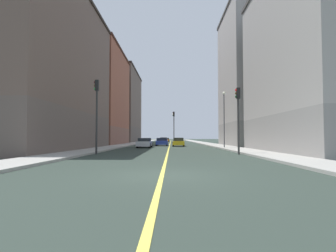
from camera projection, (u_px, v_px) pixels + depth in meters
name	position (u px, v px, depth m)	size (l,w,h in m)	color
ground_plane	(162.00, 175.00, 9.89)	(400.00, 400.00, 0.00)	#2A352E
sidewalk_left	(205.00, 143.00, 58.74)	(2.97, 168.00, 0.15)	#9E9B93
sidewalk_right	(135.00, 143.00, 58.96)	(2.97, 168.00, 0.15)	#9E9B93
lane_center_stripe	(170.00, 144.00, 58.85)	(0.16, 154.00, 0.01)	#E5D14C
building_left_near	(330.00, 58.00, 24.25)	(11.46, 17.44, 17.22)	gray
building_left_mid	(260.00, 77.00, 43.45)	(11.46, 14.73, 22.37)	gray
building_right_corner	(35.00, 70.00, 29.42)	(11.46, 23.28, 17.74)	brown
building_right_midblock	(93.00, 97.00, 51.11)	(11.46, 18.51, 18.15)	brown
building_right_distant	(117.00, 107.00, 73.35)	(11.46, 21.94, 19.48)	brown
traffic_light_left_near	(238.00, 111.00, 21.91)	(0.40, 0.32, 5.49)	#2D2D2D
traffic_light_right_near	(97.00, 106.00, 22.08)	(0.40, 0.32, 6.18)	#2D2D2D
traffic_light_median_far	(174.00, 123.00, 51.06)	(0.40, 0.32, 6.32)	#2D2D2D
street_lamp_left_near	(224.00, 113.00, 32.94)	(0.36, 0.36, 6.92)	#4C4C51
car_blue	(162.00, 142.00, 43.91)	(2.09, 4.52, 1.29)	#23389E
car_yellow	(178.00, 142.00, 41.74)	(1.90, 4.55, 1.33)	gold
car_maroon	(164.00, 140.00, 60.42)	(1.81, 4.12, 1.36)	maroon
car_silver	(145.00, 143.00, 36.20)	(1.87, 4.62, 1.30)	silver
car_orange	(166.00, 140.00, 79.51)	(2.03, 4.35, 1.21)	orange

